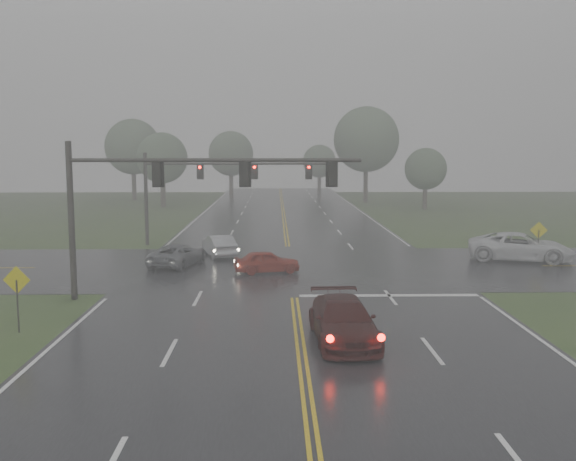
{
  "coord_description": "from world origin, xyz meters",
  "views": [
    {
      "loc": [
        -0.88,
        -15.23,
        6.88
      ],
      "look_at": [
        -0.25,
        16.0,
        2.94
      ],
      "focal_mm": 40.0,
      "sensor_mm": 36.0,
      "label": 1
    }
  ],
  "objects_px": {
    "car_grey": "(178,266)",
    "sedan_maroon": "(343,342)",
    "sedan_silver": "(219,256)",
    "signal_gantry_near": "(161,189)",
    "signal_gantry_far": "(203,180)",
    "sedan_red": "(267,273)",
    "pickup_white": "(520,261)"
  },
  "relations": [
    {
      "from": "sedan_maroon",
      "to": "sedan_silver",
      "type": "xyz_separation_m",
      "value": [
        -6.08,
        18.84,
        0.0
      ]
    },
    {
      "from": "sedan_red",
      "to": "signal_gantry_far",
      "type": "xyz_separation_m",
      "value": [
        -4.7,
        10.84,
        4.74
      ]
    },
    {
      "from": "sedan_red",
      "to": "signal_gantry_near",
      "type": "height_order",
      "value": "signal_gantry_near"
    },
    {
      "from": "sedan_silver",
      "to": "sedan_red",
      "type": "bearing_deg",
      "value": 101.36
    },
    {
      "from": "sedan_maroon",
      "to": "car_grey",
      "type": "relative_size",
      "value": 1.12
    },
    {
      "from": "pickup_white",
      "to": "signal_gantry_far",
      "type": "bearing_deg",
      "value": 88.33
    },
    {
      "from": "pickup_white",
      "to": "signal_gantry_near",
      "type": "height_order",
      "value": "signal_gantry_near"
    },
    {
      "from": "sedan_silver",
      "to": "signal_gantry_far",
      "type": "relative_size",
      "value": 0.32
    },
    {
      "from": "sedan_silver",
      "to": "signal_gantry_near",
      "type": "distance_m",
      "value": 13.07
    },
    {
      "from": "car_grey",
      "to": "sedan_maroon",
      "type": "bearing_deg",
      "value": 134.5
    },
    {
      "from": "pickup_white",
      "to": "sedan_maroon",
      "type": "bearing_deg",
      "value": 160.41
    },
    {
      "from": "pickup_white",
      "to": "sedan_red",
      "type": "bearing_deg",
      "value": 120.72
    },
    {
      "from": "sedan_red",
      "to": "pickup_white",
      "type": "bearing_deg",
      "value": -88.53
    },
    {
      "from": "car_grey",
      "to": "pickup_white",
      "type": "height_order",
      "value": "pickup_white"
    },
    {
      "from": "sedan_red",
      "to": "car_grey",
      "type": "distance_m",
      "value": 5.79
    },
    {
      "from": "sedan_silver",
      "to": "pickup_white",
      "type": "height_order",
      "value": "pickup_white"
    },
    {
      "from": "signal_gantry_far",
      "to": "sedan_silver",
      "type": "bearing_deg",
      "value": -73.49
    },
    {
      "from": "sedan_silver",
      "to": "signal_gantry_near",
      "type": "bearing_deg",
      "value": 64.86
    },
    {
      "from": "car_grey",
      "to": "signal_gantry_near",
      "type": "xyz_separation_m",
      "value": [
        0.61,
        -8.49,
        5.12
      ]
    },
    {
      "from": "pickup_white",
      "to": "signal_gantry_far",
      "type": "height_order",
      "value": "signal_gantry_far"
    },
    {
      "from": "sedan_silver",
      "to": "car_grey",
      "type": "relative_size",
      "value": 0.9
    },
    {
      "from": "sedan_maroon",
      "to": "sedan_red",
      "type": "bearing_deg",
      "value": 99.42
    },
    {
      "from": "sedan_silver",
      "to": "signal_gantry_near",
      "type": "xyz_separation_m",
      "value": [
        -1.54,
        -11.93,
        5.12
      ]
    },
    {
      "from": "signal_gantry_near",
      "to": "signal_gantry_far",
      "type": "bearing_deg",
      "value": 89.94
    },
    {
      "from": "sedan_maroon",
      "to": "signal_gantry_near",
      "type": "relative_size",
      "value": 0.39
    },
    {
      "from": "sedan_red",
      "to": "sedan_silver",
      "type": "xyz_separation_m",
      "value": [
        -3.17,
        5.7,
        0.0
      ]
    },
    {
      "from": "sedan_red",
      "to": "signal_gantry_far",
      "type": "relative_size",
      "value": 0.28
    },
    {
      "from": "car_grey",
      "to": "signal_gantry_far",
      "type": "bearing_deg",
      "value": -77.82
    },
    {
      "from": "sedan_red",
      "to": "signal_gantry_near",
      "type": "xyz_separation_m",
      "value": [
        -4.72,
        -6.23,
        5.12
      ]
    },
    {
      "from": "signal_gantry_far",
      "to": "sedan_red",
      "type": "bearing_deg",
      "value": -66.57
    },
    {
      "from": "sedan_silver",
      "to": "signal_gantry_far",
      "type": "xyz_separation_m",
      "value": [
        -1.52,
        5.14,
        4.74
      ]
    },
    {
      "from": "sedan_silver",
      "to": "pickup_white",
      "type": "relative_size",
      "value": 0.67
    }
  ]
}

